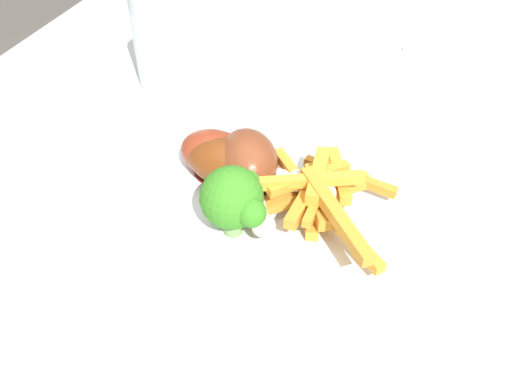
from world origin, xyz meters
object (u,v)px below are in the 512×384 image
dinner_plate (256,214)px  fork (163,12)px  dining_table (269,231)px  chicken_drumstick_far (236,165)px  broccoli_floret_front (238,199)px  chicken_drumstick_near (222,156)px  carrot_fries_pile (320,193)px  chicken_drumstick_extra (248,164)px  water_glass (163,37)px

dinner_plate → fork: (0.36, 0.27, -0.00)m
dining_table → chicken_drumstick_far: chicken_drumstick_far is taller
dinner_plate → chicken_drumstick_far: (0.03, 0.03, 0.03)m
dinner_plate → broccoli_floret_front: bearing=171.5°
dining_table → dinner_plate: 0.12m
dining_table → broccoli_floret_front: 0.17m
chicken_drumstick_near → chicken_drumstick_far: bearing=-119.9°
carrot_fries_pile → chicken_drumstick_far: bearing=82.8°
carrot_fries_pile → chicken_drumstick_extra: size_ratio=1.18×
chicken_drumstick_far → water_glass: bearing=42.7°
fork → water_glass: 0.21m
broccoli_floret_front → chicken_drumstick_far: 0.06m
dining_table → dinner_plate: bearing=-172.6°
dinner_plate → water_glass: (0.19, 0.17, 0.05)m
chicken_drumstick_extra → water_glass: 0.22m
chicken_drumstick_far → chicken_drumstick_near: bearing=60.1°
broccoli_floret_front → fork: (0.39, 0.27, -0.05)m
broccoli_floret_front → water_glass: 0.27m
carrot_fries_pile → dining_table: bearing=47.1°
chicken_drumstick_far → dinner_plate: bearing=-133.1°
fork → carrot_fries_pile: bearing=83.0°
dinner_plate → water_glass: bearing=43.3°
chicken_drumstick_near → fork: size_ratio=0.66×
broccoli_floret_front → chicken_drumstick_near: 0.08m
dining_table → fork: size_ratio=6.64×
chicken_drumstick_far → water_glass: 0.22m
carrot_fries_pile → chicken_drumstick_far: size_ratio=1.01×
chicken_drumstick_extra → water_glass: (0.16, 0.16, 0.02)m
chicken_drumstick_extra → fork: (0.34, 0.25, -0.03)m
chicken_drumstick_far → chicken_drumstick_extra: bearing=-83.1°
chicken_drumstick_near → broccoli_floret_front: bearing=-148.7°
broccoli_floret_front → fork: bearing=34.1°
chicken_drumstick_extra → fork: bearing=37.2°
dinner_plate → carrot_fries_pile: size_ratio=1.72×
carrot_fries_pile → chicken_drumstick_near: 0.10m
chicken_drumstick_near → water_glass: size_ratio=1.07×
water_glass → chicken_drumstick_extra: bearing=-134.9°
dining_table → chicken_drumstick_far: 0.13m
dinner_plate → carrot_fries_pile: (0.02, -0.05, 0.03)m
dining_table → fork: fork is taller
chicken_drumstick_near → water_glass: bearing=41.0°
carrot_fries_pile → fork: (0.35, 0.32, -0.03)m
chicken_drumstick_near → water_glass: 0.20m
chicken_drumstick_near → chicken_drumstick_far: size_ratio=0.88×
chicken_drumstick_near → chicken_drumstick_far: chicken_drumstick_far is taller
carrot_fries_pile → chicken_drumstick_near: bearing=78.5°
water_glass → dining_table: bearing=-124.3°
chicken_drumstick_extra → water_glass: bearing=45.1°
carrot_fries_pile → chicken_drumstick_near: (0.02, 0.10, -0.00)m
chicken_drumstick_far → chicken_drumstick_extra: (0.00, -0.01, 0.00)m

